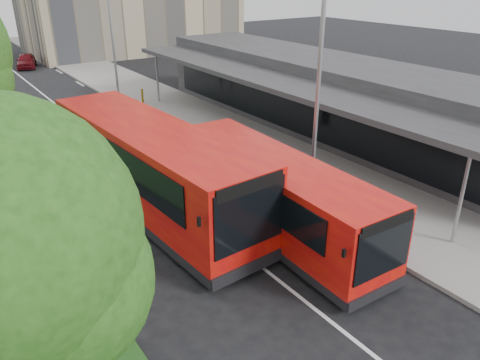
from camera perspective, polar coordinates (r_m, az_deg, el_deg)
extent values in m
plane|color=black|center=(14.92, 1.77, -9.89)|extent=(120.00, 120.00, 0.00)
cube|color=gray|center=(33.77, -10.43, 9.70)|extent=(5.00, 80.00, 0.15)
cube|color=silver|center=(27.26, -17.37, 5.31)|extent=(0.12, 70.00, 0.01)
cube|color=silver|center=(15.71, 16.11, -9.00)|extent=(0.12, 2.00, 0.01)
cube|color=silver|center=(19.42, 2.60, -1.26)|extent=(0.12, 2.00, 0.01)
cube|color=silver|center=(24.07, -6.07, 3.82)|extent=(0.12, 2.00, 0.01)
cube|color=silver|center=(29.22, -11.87, 7.15)|extent=(0.12, 2.00, 0.01)
cube|color=silver|center=(34.64, -15.94, 9.42)|extent=(0.12, 2.00, 0.01)
cube|color=silver|center=(40.23, -18.93, 11.03)|extent=(0.12, 2.00, 0.01)
cube|color=silver|center=(45.92, -21.20, 12.23)|extent=(0.12, 2.00, 0.01)
cube|color=silver|center=(51.69, -22.99, 13.16)|extent=(0.12, 2.00, 0.01)
cube|color=silver|center=(57.50, -24.42, 13.88)|extent=(0.12, 2.00, 0.01)
cube|color=#2A2A2C|center=(26.43, 10.90, 9.92)|extent=(5.00, 26.00, 4.00)
cube|color=black|center=(24.85, 6.67, 8.33)|extent=(0.06, 24.00, 2.20)
cube|color=#2A2A2C|center=(23.63, 4.47, 11.83)|extent=(2.80, 26.00, 0.25)
cylinder|color=#94969C|center=(16.42, 25.30, -2.40)|extent=(0.12, 0.12, 3.30)
cylinder|color=#94969C|center=(32.49, -10.04, 12.01)|extent=(0.12, 0.12, 3.30)
sphere|color=#1D4813|center=(7.87, -21.79, -11.40)|extent=(3.09, 3.09, 3.09)
cylinder|color=#94969C|center=(17.13, 9.42, 9.69)|extent=(0.16, 0.16, 8.00)
cylinder|color=#94969C|center=(34.18, -15.29, 16.41)|extent=(0.16, 0.16, 8.00)
cube|color=red|center=(15.89, 4.17, -1.39)|extent=(2.56, 9.53, 2.39)
cube|color=black|center=(16.43, 4.05, -5.06)|extent=(2.58, 9.55, 0.27)
cube|color=black|center=(12.80, 17.15, -8.10)|extent=(2.03, 0.12, 1.58)
cube|color=black|center=(19.44, -4.22, 4.75)|extent=(1.98, 0.11, 1.17)
cube|color=black|center=(15.30, 0.17, -0.59)|extent=(0.32, 8.11, 1.08)
cube|color=black|center=(16.56, 6.83, 1.23)|extent=(0.32, 8.11, 1.08)
cube|color=black|center=(13.57, 16.45, -13.12)|extent=(2.25, 0.15, 0.32)
cube|color=black|center=(12.41, 17.62, -5.13)|extent=(1.89, 0.10, 0.32)
cube|color=black|center=(11.96, 12.54, -8.71)|extent=(0.08, 0.08, 0.23)
cube|color=black|center=(13.68, 20.12, -5.23)|extent=(0.08, 0.08, 0.23)
cylinder|color=black|center=(13.89, 8.54, -11.05)|extent=(0.30, 0.82, 0.81)
cylinder|color=black|center=(15.03, 14.07, -8.56)|extent=(0.30, 0.82, 0.81)
cylinder|color=black|center=(18.23, -4.10, -1.70)|extent=(0.30, 0.82, 0.81)
cylinder|color=black|center=(19.11, 0.85, -0.35)|extent=(0.30, 0.82, 0.81)
cube|color=red|center=(17.50, -10.79, 1.91)|extent=(3.40, 11.66, 2.91)
cube|color=black|center=(18.08, -10.45, -2.26)|extent=(3.43, 11.68, 0.33)
cube|color=black|center=(12.96, 1.29, -4.50)|extent=(2.47, 0.19, 1.92)
cube|color=black|center=(22.40, -17.94, 7.39)|extent=(2.41, 0.19, 1.43)
cube|color=black|center=(17.07, -15.56, 2.72)|extent=(0.62, 9.86, 1.32)
cube|color=black|center=(18.21, -7.55, 4.78)|extent=(0.62, 9.86, 1.32)
cube|color=black|center=(13.85, 1.25, -10.69)|extent=(2.74, 0.24, 0.38)
cube|color=black|center=(12.53, 1.36, -0.78)|extent=(2.30, 0.17, 0.38)
cube|color=black|center=(12.21, -5.03, -5.08)|extent=(0.08, 0.08, 0.27)
cube|color=black|center=(13.91, 5.58, -1.23)|extent=(0.08, 0.08, 0.27)
cylinder|color=black|center=(14.69, -7.43, -8.39)|extent=(0.39, 1.00, 0.99)
cylinder|color=black|center=(15.79, -0.25, -5.67)|extent=(0.39, 1.00, 0.99)
cylinder|color=black|center=(20.80, -18.16, 0.76)|extent=(0.39, 1.00, 0.99)
cylinder|color=black|center=(21.59, -12.51, 2.29)|extent=(0.39, 1.00, 0.99)
cylinder|color=#341D15|center=(23.89, -0.87, 5.31)|extent=(0.59, 0.59, 0.90)
cylinder|color=yellow|center=(32.56, -11.82, 10.02)|extent=(0.20, 0.20, 0.93)
imported|color=#560C12|center=(48.74, -24.62, 13.09)|extent=(2.50, 4.10, 1.31)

